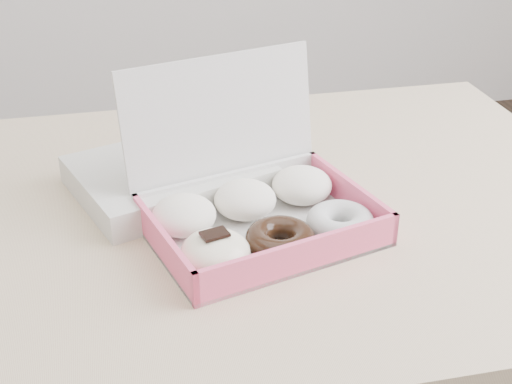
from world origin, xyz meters
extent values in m
cube|color=tan|center=(0.00, 0.00, 0.73)|extent=(1.20, 0.80, 0.04)
cylinder|color=tan|center=(0.55, 0.35, 0.35)|extent=(0.05, 0.05, 0.71)
cube|color=silver|center=(0.05, -0.09, 0.75)|extent=(0.33, 0.28, 0.01)
cube|color=#F95981|center=(0.07, -0.19, 0.77)|extent=(0.28, 0.08, 0.05)
cube|color=silver|center=(0.02, 0.01, 0.77)|extent=(0.28, 0.08, 0.05)
cube|color=#F95981|center=(-0.09, -0.13, 0.77)|extent=(0.06, 0.21, 0.05)
cube|color=#F95981|center=(0.18, -0.06, 0.77)|extent=(0.06, 0.21, 0.05)
cube|color=silver|center=(0.01, 0.03, 0.86)|extent=(0.29, 0.11, 0.21)
ellipsoid|color=white|center=(-0.06, -0.07, 0.78)|extent=(0.11, 0.11, 0.05)
ellipsoid|color=white|center=(0.03, -0.04, 0.78)|extent=(0.11, 0.11, 0.05)
ellipsoid|color=white|center=(0.12, -0.02, 0.78)|extent=(0.11, 0.11, 0.05)
ellipsoid|color=#FDF1CC|center=(-0.03, -0.17, 0.78)|extent=(0.11, 0.11, 0.05)
cube|color=black|center=(-0.03, -0.17, 0.81)|extent=(0.04, 0.03, 0.00)
torus|color=black|center=(0.06, -0.14, 0.77)|extent=(0.11, 0.11, 0.03)
torus|color=silver|center=(0.15, -0.12, 0.77)|extent=(0.11, 0.11, 0.03)
cube|color=silver|center=(-0.06, 0.07, 0.77)|extent=(0.32, 0.29, 0.04)
camera|label=1|loc=(-0.14, -0.89, 1.27)|focal=50.00mm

